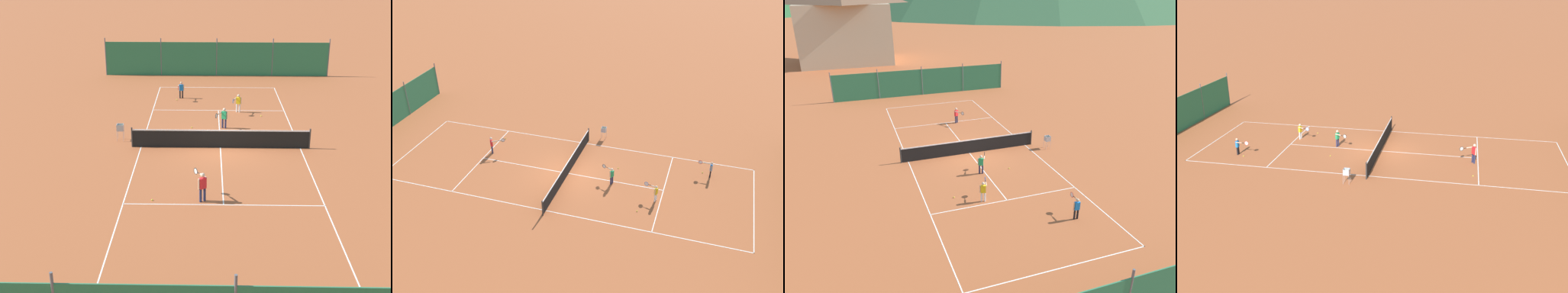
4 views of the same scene
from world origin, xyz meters
TOP-DOWN VIEW (x-y plane):
  - ground_plane at (0.00, 0.00)m, footprint 600.00×600.00m
  - court_line_markings at (0.00, 0.00)m, footprint 8.25×23.85m
  - tennis_net at (0.00, 0.00)m, footprint 9.18×0.08m
  - windscreen_fence_far at (-0.00, 15.50)m, footprint 17.28×0.08m
  - player_near_baseline at (-1.19, -6.04)m, footprint 0.59×0.92m
  - player_far_service at (2.46, -9.04)m, footprint 0.39×0.96m
  - player_far_baseline at (0.88, 6.06)m, footprint 0.57×1.05m
  - player_near_service at (-0.23, -3.01)m, footprint 0.71×0.90m
  - tennis_ball_mid_court at (1.57, -3.05)m, footprint 0.07×0.07m
  - tennis_ball_near_corner at (2.73, -8.59)m, footprint 0.07×0.07m
  - tennis_ball_alley_left at (-2.56, -5.23)m, footprint 0.07×0.07m
  - tennis_ball_service_box at (2.94, 6.08)m, footprint 0.07×0.07m
  - ball_hopper at (5.28, -0.98)m, footprint 0.36×0.36m
  - alpine_chalet at (-6.57, 36.17)m, footprint 13.00×10.00m

SIDE VIEW (x-z plane):
  - ground_plane at x=0.00m, z-range 0.00..0.00m
  - court_line_markings at x=0.00m, z-range 0.00..0.01m
  - tennis_ball_mid_court at x=1.57m, z-range 0.00..0.07m
  - tennis_ball_near_corner at x=2.73m, z-range 0.00..0.07m
  - tennis_ball_alley_left at x=-2.56m, z-range 0.00..0.07m
  - tennis_ball_service_box at x=2.94m, z-range 0.00..0.07m
  - tennis_net at x=0.00m, z-range -0.03..1.03m
  - ball_hopper at x=5.28m, z-range 0.21..1.10m
  - player_far_service at x=2.46m, z-range 0.10..1.23m
  - player_near_baseline at x=-1.19m, z-range 0.10..1.23m
  - player_near_service at x=-0.23m, z-range 0.10..1.29m
  - player_far_baseline at x=0.88m, z-range 0.11..1.38m
  - windscreen_fence_far at x=0.00m, z-range -0.14..2.76m
  - alpine_chalet at x=-6.57m, z-range 0.22..11.42m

